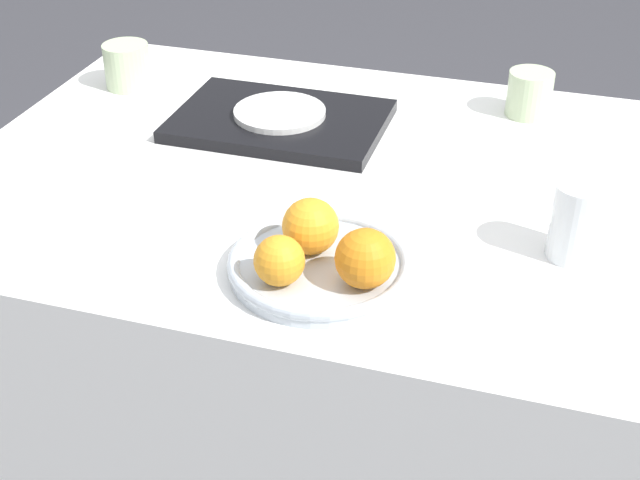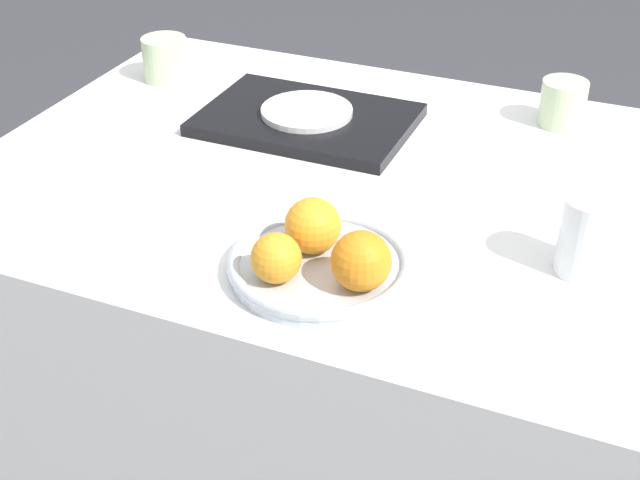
% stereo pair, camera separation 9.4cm
% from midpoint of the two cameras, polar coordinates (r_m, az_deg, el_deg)
% --- Properties ---
extents(table, '(1.48, 0.82, 0.77)m').
position_cam_midpoint_polar(table, '(1.52, 5.60, -9.69)').
color(table, white).
rests_on(table, ground_plane).
extents(fruit_platter, '(0.23, 0.23, 0.03)m').
position_cam_midpoint_polar(fruit_platter, '(1.10, -2.45, -1.70)').
color(fruit_platter, '#B2BCC6').
rests_on(fruit_platter, table).
extents(orange_0, '(0.07, 0.07, 0.07)m').
position_cam_midpoint_polar(orange_0, '(1.10, -3.06, 0.82)').
color(orange_0, orange).
rests_on(orange_0, fruit_platter).
extents(orange_1, '(0.07, 0.07, 0.07)m').
position_cam_midpoint_polar(orange_1, '(1.04, 0.32, -1.27)').
color(orange_1, orange).
rests_on(orange_1, fruit_platter).
extents(orange_2, '(0.06, 0.06, 0.06)m').
position_cam_midpoint_polar(orange_2, '(1.05, -5.19, -1.40)').
color(orange_2, orange).
rests_on(orange_2, fruit_platter).
extents(water_glass, '(0.07, 0.07, 0.10)m').
position_cam_midpoint_polar(water_glass, '(1.14, 13.92, 1.11)').
color(water_glass, silver).
rests_on(water_glass, table).
extents(serving_tray, '(0.34, 0.23, 0.02)m').
position_cam_midpoint_polar(serving_tray, '(1.47, -4.43, 7.57)').
color(serving_tray, black).
rests_on(serving_tray, table).
extents(side_plate, '(0.15, 0.15, 0.01)m').
position_cam_midpoint_polar(side_plate, '(1.46, -4.45, 8.10)').
color(side_plate, silver).
rests_on(side_plate, serving_tray).
extents(cup_0, '(0.07, 0.07, 0.08)m').
position_cam_midpoint_polar(cup_0, '(1.53, 11.54, 9.12)').
color(cup_0, '#B7CC9E').
rests_on(cup_0, table).
extents(cup_1, '(0.08, 0.08, 0.08)m').
position_cam_midpoint_polar(cup_1, '(1.65, -13.87, 10.74)').
color(cup_1, '#B7CC9E').
rests_on(cup_1, table).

